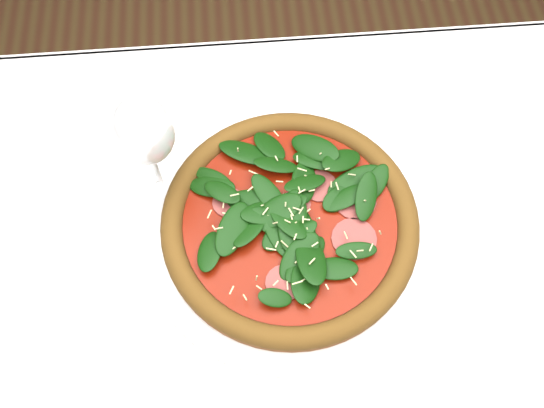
{
  "coord_description": "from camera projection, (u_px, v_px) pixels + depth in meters",
  "views": [
    {
      "loc": [
        -0.1,
        -0.23,
        1.46
      ],
      "look_at": [
        -0.07,
        0.11,
        0.77
      ],
      "focal_mm": 40.0,
      "sensor_mm": 36.0,
      "label": 1
    }
  ],
  "objects": [
    {
      "name": "ground",
      "position": [
        306.0,
        392.0,
        1.41
      ],
      "size": [
        6.0,
        6.0,
        0.0
      ],
      "primitive_type": "plane",
      "color": "brown",
      "rests_on": "ground"
    },
    {
      "name": "dining_table",
      "position": [
        329.0,
        312.0,
        0.83
      ],
      "size": [
        1.21,
        0.81,
        0.75
      ],
      "color": "white",
      "rests_on": "ground"
    },
    {
      "name": "plate",
      "position": [
        289.0,
        227.0,
        0.77
      ],
      "size": [
        0.37,
        0.37,
        0.02
      ],
      "color": "white",
      "rests_on": "dining_table"
    },
    {
      "name": "pizza",
      "position": [
        290.0,
        220.0,
        0.75
      ],
      "size": [
        0.34,
        0.34,
        0.04
      ],
      "rotation": [
        0.0,
        0.0,
        0.05
      ],
      "color": "brown",
      "rests_on": "plate"
    },
    {
      "name": "wine_glass",
      "position": [
        144.0,
        133.0,
        0.69
      ],
      "size": [
        0.07,
        0.07,
        0.18
      ],
      "color": "white",
      "rests_on": "dining_table"
    }
  ]
}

